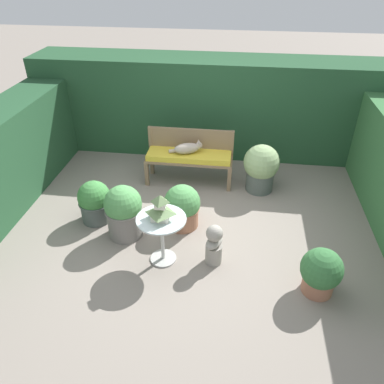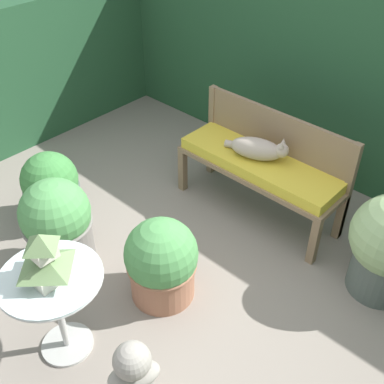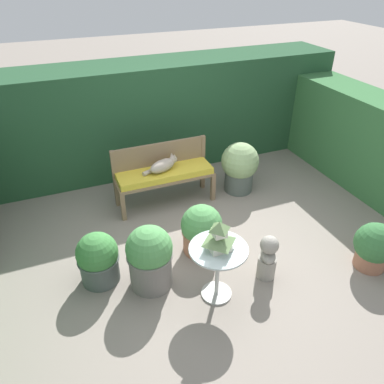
% 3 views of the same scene
% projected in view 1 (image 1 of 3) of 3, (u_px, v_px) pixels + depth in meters
% --- Properties ---
extents(ground, '(30.00, 30.00, 0.00)m').
position_uv_depth(ground, '(192.00, 227.00, 5.28)').
color(ground, gray).
extents(foliage_hedge_back, '(6.40, 0.95, 1.71)m').
position_uv_depth(foliage_hedge_back, '(210.00, 106.00, 6.91)').
color(foliage_hedge_back, '#234C2D').
rests_on(foliage_hedge_back, ground).
extents(garden_bench, '(1.40, 0.44, 0.54)m').
position_uv_depth(garden_bench, '(189.00, 158.00, 6.06)').
color(garden_bench, '#7F664C').
rests_on(garden_bench, ground).
extents(bench_backrest, '(1.40, 0.06, 0.87)m').
position_uv_depth(bench_backrest, '(191.00, 142.00, 6.12)').
color(bench_backrest, '#7F664C').
rests_on(bench_backrest, ground).
extents(cat, '(0.54, 0.31, 0.21)m').
position_uv_depth(cat, '(187.00, 148.00, 5.95)').
color(cat, '#A89989').
rests_on(cat, garden_bench).
extents(patio_table, '(0.60, 0.60, 0.64)m').
position_uv_depth(patio_table, '(162.00, 228.00, 4.47)').
color(patio_table, '#B7B7B2').
rests_on(patio_table, ground).
extents(pagoda_birdhouse, '(0.27, 0.27, 0.32)m').
position_uv_depth(pagoda_birdhouse, '(161.00, 209.00, 4.31)').
color(pagoda_birdhouse, silver).
rests_on(pagoda_birdhouse, patio_table).
extents(garden_bust, '(0.28, 0.33, 0.56)m').
position_uv_depth(garden_bust, '(214.00, 244.00, 4.55)').
color(garden_bust, gray).
rests_on(garden_bust, ground).
extents(potted_plant_path_edge, '(0.50, 0.50, 0.75)m').
position_uv_depth(potted_plant_path_edge, '(124.00, 211.00, 4.94)').
color(potted_plant_path_edge, slate).
rests_on(potted_plant_path_edge, ground).
extents(potted_plant_table_far, '(0.50, 0.50, 0.63)m').
position_uv_depth(potted_plant_table_far, '(182.00, 207.00, 5.16)').
color(potted_plant_table_far, '#9E664C').
rests_on(potted_plant_table_far, ground).
extents(potted_plant_bench_left, '(0.56, 0.56, 0.78)m').
position_uv_depth(potted_plant_bench_left, '(261.00, 167.00, 5.88)').
color(potted_plant_bench_left, '#4C5651').
rests_on(potted_plant_bench_left, ground).
extents(potted_plant_patio_mid, '(0.46, 0.46, 0.62)m').
position_uv_depth(potted_plant_patio_mid, '(95.00, 202.00, 5.27)').
color(potted_plant_patio_mid, '#4C5651').
rests_on(potted_plant_patio_mid, ground).
extents(potted_plant_bench_right, '(0.47, 0.47, 0.58)m').
position_uv_depth(potted_plant_bench_right, '(321.00, 272.00, 4.15)').
color(potted_plant_bench_right, '#9E664C').
rests_on(potted_plant_bench_right, ground).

